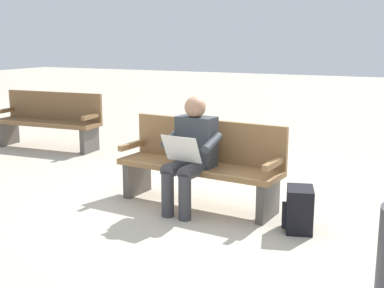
{
  "coord_description": "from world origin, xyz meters",
  "views": [
    {
      "loc": [
        -2.19,
        4.67,
        1.75
      ],
      "look_at": [
        -0.0,
        0.15,
        0.7
      ],
      "focal_mm": 47.2,
      "sensor_mm": 36.0,
      "label": 1
    }
  ],
  "objects_px": {
    "bench_near": "(201,162)",
    "backpack": "(299,210)",
    "bench_far": "(49,120)",
    "person_seated": "(191,151)"
  },
  "relations": [
    {
      "from": "bench_near",
      "to": "person_seated",
      "type": "distance_m",
      "value": 0.29
    },
    {
      "from": "bench_near",
      "to": "bench_far",
      "type": "relative_size",
      "value": 1.0
    },
    {
      "from": "bench_near",
      "to": "backpack",
      "type": "distance_m",
      "value": 1.21
    },
    {
      "from": "bench_far",
      "to": "person_seated",
      "type": "bearing_deg",
      "value": 148.76
    },
    {
      "from": "bench_near",
      "to": "backpack",
      "type": "xyz_separation_m",
      "value": [
        -1.14,
        0.32,
        -0.26
      ]
    },
    {
      "from": "backpack",
      "to": "bench_far",
      "type": "distance_m",
      "value": 4.94
    },
    {
      "from": "backpack",
      "to": "bench_far",
      "type": "bearing_deg",
      "value": -22.04
    },
    {
      "from": "bench_near",
      "to": "backpack",
      "type": "relative_size",
      "value": 4.46
    },
    {
      "from": "person_seated",
      "to": "bench_far",
      "type": "height_order",
      "value": "person_seated"
    },
    {
      "from": "backpack",
      "to": "person_seated",
      "type": "bearing_deg",
      "value": -4.22
    }
  ]
}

